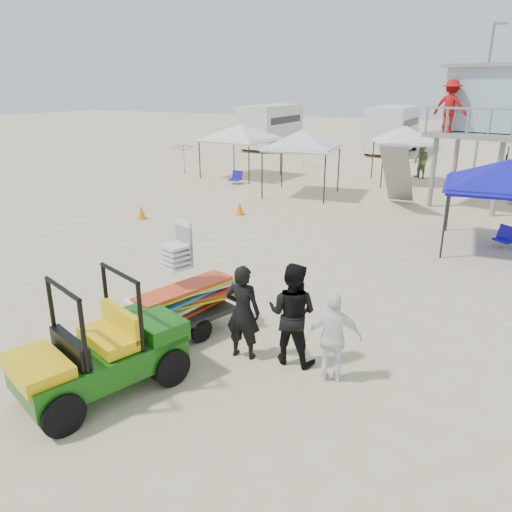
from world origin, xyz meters
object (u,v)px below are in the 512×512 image
at_px(utility_cart, 96,342).
at_px(surf_trailer, 183,294).
at_px(canopy_blue, 510,164).
at_px(lifeguard_tower, 481,105).
at_px(man_left, 243,312).

xyz_separation_m(utility_cart, surf_trailer, (0.01, 2.34, -0.07)).
bearing_deg(canopy_blue, utility_cart, -115.74).
height_order(lifeguard_tower, canopy_blue, lifeguard_tower).
xyz_separation_m(surf_trailer, canopy_blue, (5.34, 8.76, 1.74)).
bearing_deg(utility_cart, canopy_blue, 64.26).
height_order(surf_trailer, man_left, surf_trailer).
height_order(surf_trailer, canopy_blue, canopy_blue).
xyz_separation_m(surf_trailer, lifeguard_tower, (3.99, 14.71, 3.17)).
relative_size(lifeguard_tower, canopy_blue, 1.56).
distance_m(utility_cart, surf_trailer, 2.34).
distance_m(man_left, lifeguard_tower, 15.52).
relative_size(man_left, canopy_blue, 0.52).
distance_m(surf_trailer, lifeguard_tower, 15.56).
relative_size(man_left, lifeguard_tower, 0.33).
height_order(man_left, lifeguard_tower, lifeguard_tower).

